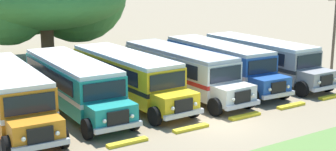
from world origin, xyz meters
The scene contains 13 objects.
ground_plane centered at (0.00, 0.00, 0.00)m, with size 220.00×220.00×0.00m, color #937F60.
parked_bus_slot_0 centered at (-8.88, 6.14, 1.58)m, with size 3.11×10.90×2.82m.
parked_bus_slot_1 centered at (-5.27, 6.46, 1.58)m, with size 2.92×10.87×2.82m.
parked_bus_slot_2 centered at (-1.88, 6.44, 1.58)m, with size 2.89×10.87×2.82m.
parked_bus_slot_3 centered at (1.73, 6.04, 1.58)m, with size 2.80×10.85×2.82m.
parked_bus_slot_4 centered at (5.21, 6.44, 1.58)m, with size 3.13×10.90×2.82m.
parked_bus_slot_5 centered at (8.73, 6.07, 1.58)m, with size 2.77×10.85×2.82m.
curb_wheelstop_1 centered at (-5.32, 0.04, 0.07)m, with size 2.00×0.36×0.15m, color yellow.
curb_wheelstop_2 centered at (-1.77, 0.04, 0.07)m, with size 2.00×0.36×0.15m, color yellow.
curb_wheelstop_3 centered at (1.77, 0.04, 0.07)m, with size 2.00×0.36×0.15m, color yellow.
curb_wheelstop_4 centered at (5.32, 0.04, 0.07)m, with size 2.00×0.36×0.15m, color yellow.
curb_wheelstop_5 centered at (8.87, 0.04, 0.07)m, with size 2.00×0.36×0.15m, color yellow.
utility_pole centered at (14.04, 4.12, 3.34)m, with size 1.80×0.20×6.21m.
Camera 1 is at (-14.65, -17.64, 7.75)m, focal length 49.91 mm.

